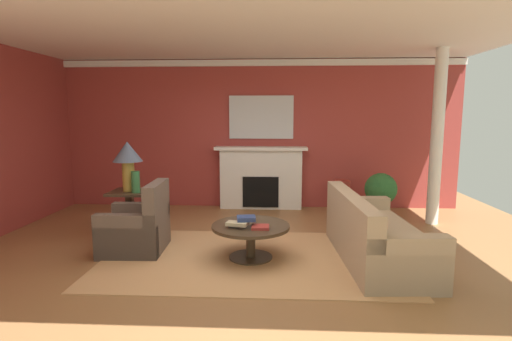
% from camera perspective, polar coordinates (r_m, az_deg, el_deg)
% --- Properties ---
extents(ground_plane, '(9.71, 9.71, 0.00)m').
position_cam_1_polar(ground_plane, '(5.30, -2.36, -12.31)').
color(ground_plane, olive).
extents(wall_fireplace, '(8.07, 0.12, 2.92)m').
position_cam_1_polar(wall_fireplace, '(7.89, -0.45, 5.28)').
color(wall_fireplace, '#9E3833').
rests_on(wall_fireplace, ground_plane).
extents(ceiling_panel, '(8.07, 6.33, 0.06)m').
position_cam_1_polar(ceiling_panel, '(5.38, -2.24, 19.91)').
color(ceiling_panel, white).
extents(crown_moulding, '(8.07, 0.08, 0.12)m').
position_cam_1_polar(crown_moulding, '(7.87, -0.50, 15.34)').
color(crown_moulding, white).
extents(area_rug, '(3.79, 2.26, 0.01)m').
position_cam_1_polar(area_rug, '(5.22, -0.76, -12.58)').
color(area_rug, tan).
rests_on(area_rug, ground_plane).
extents(fireplace, '(1.80, 0.35, 1.23)m').
position_cam_1_polar(fireplace, '(7.77, 0.71, -1.29)').
color(fireplace, white).
rests_on(fireplace, ground_plane).
extents(mantel_mirror, '(1.26, 0.04, 0.84)m').
position_cam_1_polar(mantel_mirror, '(7.78, 0.76, 7.73)').
color(mantel_mirror, silver).
extents(sofa, '(1.02, 2.15, 0.85)m').
position_cam_1_polar(sofa, '(5.28, 16.70, -9.31)').
color(sofa, tan).
rests_on(sofa, ground_plane).
extents(armchair_near_window, '(0.83, 0.83, 0.95)m').
position_cam_1_polar(armchair_near_window, '(5.62, -16.83, -8.16)').
color(armchair_near_window, brown).
rests_on(armchair_near_window, ground_plane).
extents(coffee_table, '(1.00, 1.00, 0.45)m').
position_cam_1_polar(coffee_table, '(5.11, -0.77, -9.12)').
color(coffee_table, '#3D2D1E').
rests_on(coffee_table, ground_plane).
extents(side_table, '(0.56, 0.56, 0.70)m').
position_cam_1_polar(side_table, '(6.34, -17.79, -5.50)').
color(side_table, '#3D2D1E').
rests_on(side_table, ground_plane).
extents(table_lamp, '(0.44, 0.44, 0.75)m').
position_cam_1_polar(table_lamp, '(6.20, -18.12, 1.94)').
color(table_lamp, '#B28E38').
rests_on(table_lamp, side_table).
extents(vase_on_side_table, '(0.12, 0.12, 0.32)m').
position_cam_1_polar(vase_on_side_table, '(6.09, -17.05, -1.60)').
color(vase_on_side_table, '#33703D').
rests_on(vase_on_side_table, side_table).
extents(vase_tall_corner, '(0.30, 0.30, 0.62)m').
position_cam_1_polar(vase_tall_corner, '(7.62, 12.34, -3.72)').
color(vase_tall_corner, '#9E3328').
rests_on(vase_tall_corner, ground_plane).
extents(book_red_cover, '(0.22, 0.20, 0.03)m').
position_cam_1_polar(book_red_cover, '(4.92, 0.64, -8.21)').
color(book_red_cover, maroon).
rests_on(book_red_cover, coffee_table).
extents(book_art_folio, '(0.28, 0.20, 0.04)m').
position_cam_1_polar(book_art_folio, '(4.93, -2.77, -7.71)').
color(book_art_folio, tan).
rests_on(book_art_folio, coffee_table).
extents(book_small_novel, '(0.25, 0.21, 0.05)m').
position_cam_1_polar(book_small_novel, '(4.98, -1.44, -6.96)').
color(book_small_novel, navy).
rests_on(book_small_novel, coffee_table).
extents(potted_plant, '(0.56, 0.56, 0.83)m').
position_cam_1_polar(potted_plant, '(7.28, 17.62, -3.02)').
color(potted_plant, '#BCB29E').
rests_on(potted_plant, ground_plane).
extents(column_white, '(0.20, 0.20, 2.92)m').
position_cam_1_polar(column_white, '(7.23, 24.76, 4.28)').
color(column_white, white).
rests_on(column_white, ground_plane).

